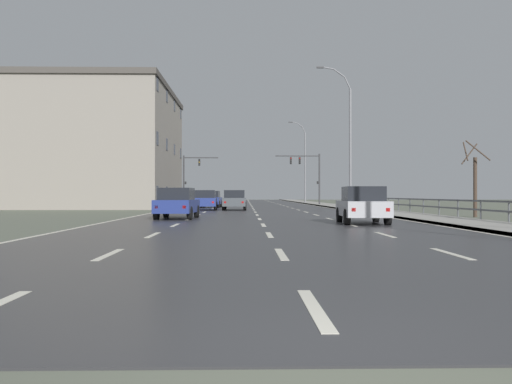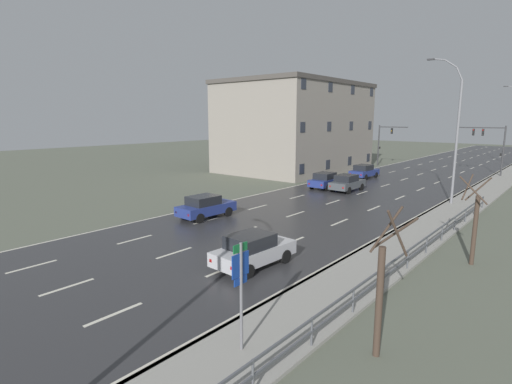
{
  "view_description": "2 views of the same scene",
  "coord_description": "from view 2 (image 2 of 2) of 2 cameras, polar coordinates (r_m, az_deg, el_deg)",
  "views": [
    {
      "loc": [
        -0.75,
        -3.94,
        1.24
      ],
      "look_at": [
        0.7,
        65.54,
        1.54
      ],
      "focal_mm": 39.02,
      "sensor_mm": 36.0,
      "label": 1
    },
    {
      "loc": [
        15.43,
        6.24,
        6.69
      ],
      "look_at": [
        0.0,
        24.63,
        2.24
      ],
      "focal_mm": 27.75,
      "sensor_mm": 36.0,
      "label": 2
    }
  ],
  "objects": [
    {
      "name": "ground_plane",
      "position": [
        45.03,
        19.5,
        1.26
      ],
      "size": [
        160.0,
        160.0,
        0.12
      ],
      "color": "#5B6051"
    },
    {
      "name": "road_asphalt_strip",
      "position": [
        56.33,
        23.84,
        2.78
      ],
      "size": [
        14.0,
        120.0,
        0.03
      ],
      "color": "#303033",
      "rests_on": "ground"
    },
    {
      "name": "sidewalk_right",
      "position": [
        54.62,
        32.33,
        1.88
      ],
      "size": [
        3.0,
        120.0,
        0.12
      ],
      "color": "gray",
      "rests_on": "ground"
    },
    {
      "name": "guardrail",
      "position": [
        17.83,
        19.64,
        -9.75
      ],
      "size": [
        0.07,
        34.61,
        1.0
      ],
      "color": "#515459",
      "rests_on": "ground"
    },
    {
      "name": "street_lamp_midground",
      "position": [
        34.35,
        26.74,
        7.46
      ],
      "size": [
        2.75,
        0.24,
        11.36
      ],
      "color": "slate",
      "rests_on": "ground"
    },
    {
      "name": "highway_sign",
      "position": [
        11.4,
        -2.2,
        -13.03
      ],
      "size": [
        0.09,
        0.68,
        3.33
      ],
      "color": "slate",
      "rests_on": "ground"
    },
    {
      "name": "traffic_signal_right",
      "position": [
        54.43,
        30.85,
        6.28
      ],
      "size": [
        5.17,
        0.36,
        5.93
      ],
      "color": "#38383A",
      "rests_on": "ground"
    },
    {
      "name": "traffic_signal_left",
      "position": [
        59.9,
        17.91,
        7.2
      ],
      "size": [
        4.16,
        0.36,
        5.83
      ],
      "color": "#38383A",
      "rests_on": "ground"
    },
    {
      "name": "car_mid_centre",
      "position": [
        37.99,
        12.99,
        1.31
      ],
      "size": [
        1.87,
        4.12,
        1.57
      ],
      "rotation": [
        0.0,
        0.0,
        -0.01
      ],
      "color": "#474C51",
      "rests_on": "ground"
    },
    {
      "name": "car_far_left",
      "position": [
        27.22,
        -7.28,
        -2.08
      ],
      "size": [
        1.98,
        4.17,
        1.57
      ],
      "rotation": [
        0.0,
        0.0,
        -0.04
      ],
      "color": "navy",
      "rests_on": "ground"
    },
    {
      "name": "car_near_right",
      "position": [
        18.24,
        -0.43,
        -8.33
      ],
      "size": [
        2.0,
        4.18,
        1.57
      ],
      "rotation": [
        0.0,
        0.0,
        -0.05
      ],
      "color": "#B7B7BC",
      "rests_on": "ground"
    },
    {
      "name": "car_far_right",
      "position": [
        46.81,
        15.32,
        2.89
      ],
      "size": [
        1.97,
        4.17,
        1.57
      ],
      "rotation": [
        0.0,
        0.0,
        -0.04
      ],
      "color": "navy",
      "rests_on": "ground"
    },
    {
      "name": "car_distant",
      "position": [
        39.1,
        10.01,
        1.67
      ],
      "size": [
        1.92,
        4.14,
        1.57
      ],
      "rotation": [
        0.0,
        0.0,
        0.02
      ],
      "color": "navy",
      "rests_on": "ground"
    },
    {
      "name": "brick_building",
      "position": [
        52.96,
        5.74,
        9.35
      ],
      "size": [
        13.38,
        19.39,
        11.36
      ],
      "color": "gray",
      "rests_on": "ground"
    },
    {
      "name": "bare_tree_near",
      "position": [
        11.9,
        17.6,
        -13.53
      ],
      "size": [
        1.31,
        1.36,
        4.44
      ],
      "color": "#423328",
      "rests_on": "ground"
    },
    {
      "name": "bare_tree_mid",
      "position": [
        20.78,
        28.96,
        -4.12
      ],
      "size": [
        1.28,
        1.42,
        4.17
      ],
      "color": "#423328",
      "rests_on": "ground"
    }
  ]
}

